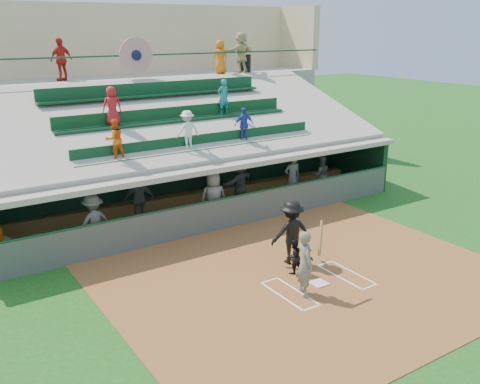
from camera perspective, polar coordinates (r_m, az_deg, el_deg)
ground at (r=15.04m, az=8.41°, el=-9.72°), size 100.00×100.00×0.00m
dirt_slab at (r=15.37m, az=7.17°, el=-9.00°), size 11.00×9.00×0.02m
home_plate at (r=15.03m, az=8.42°, el=-9.60°), size 0.43×0.43×0.03m
batters_box_chalk at (r=15.03m, az=8.42°, el=-9.64°), size 2.65×1.85×0.01m
dugout_floor at (r=20.13m, az=-4.37°, el=-2.40°), size 16.00×3.50×0.04m
concourse_slab at (r=25.49m, az=-11.93°, el=6.78°), size 20.00×3.00×4.60m
grandstand at (r=22.78m, az=-9.14°, el=5.62°), size 20.40×10.40×7.80m
batter_at_plate at (r=14.04m, az=6.99°, el=-7.54°), size 0.92×0.79×1.95m
catcher at (r=15.34m, az=5.75°, el=-6.88°), size 0.52×0.41×1.01m
home_umpire at (r=15.85m, az=5.51°, el=-4.27°), size 1.37×0.96×1.93m
dugout_bench at (r=21.14m, az=-5.85°, el=-0.75°), size 15.39×1.35×0.46m
dugout_player_a at (r=17.24m, az=-15.36°, el=-3.14°), size 1.28×0.88×1.81m
dugout_player_b at (r=19.12m, az=-10.71°, el=-0.77°), size 1.14×0.68×1.83m
dugout_player_c at (r=18.70m, az=-2.84°, el=-0.70°), size 1.07×0.83×1.95m
dugout_player_d at (r=20.73m, az=-0.02°, el=1.04°), size 1.83×1.20×1.89m
dugout_player_e at (r=21.44m, az=5.58°, el=1.53°), size 0.76×0.57×1.90m
dugout_player_f at (r=22.62m, az=8.60°, el=1.84°), size 0.95×0.86×1.59m
trash_bin at (r=27.05m, az=0.54°, el=13.56°), size 0.57×0.57×0.85m
concourse_staff_a at (r=23.82m, az=-18.53°, el=13.27°), size 1.11×0.76×1.74m
concourse_staff_b at (r=26.10m, az=-2.12°, el=14.20°), size 0.78×0.52×1.57m
concourse_staff_c at (r=26.48m, az=0.12°, el=14.65°), size 1.88×1.01×1.94m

